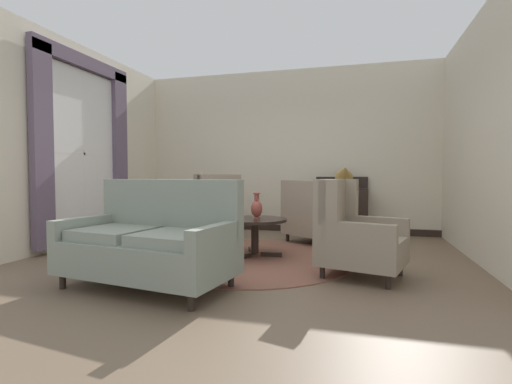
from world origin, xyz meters
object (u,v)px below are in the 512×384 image
object	(u,v)px
gramophone	(344,175)
side_table	(339,221)
armchair_far_left	(212,213)
coffee_table	(255,226)
armchair_foreground_right	(313,216)
sideboard	(341,208)
armchair_near_window	(165,224)
porcelain_vase	(257,208)
settee	(151,243)
armchair_back_corner	(354,235)

from	to	relation	value
gramophone	side_table	bearing A→B (deg)	-90.28
armchair_far_left	side_table	distance (m)	2.08
coffee_table	armchair_foreground_right	bearing A→B (deg)	63.12
armchair_far_left	gramophone	xyz separation A→B (m)	(2.07, 1.01, 0.62)
sideboard	armchair_near_window	bearing A→B (deg)	-133.54
porcelain_vase	gramophone	world-z (taller)	gramophone
side_table	gramophone	xyz separation A→B (m)	(0.01, 1.25, 0.67)
coffee_table	gramophone	distance (m)	2.40
coffee_table	settee	world-z (taller)	settee
armchair_near_window	porcelain_vase	bearing A→B (deg)	87.01
armchair_far_left	side_table	size ratio (longest dim) A/B	1.56
coffee_table	side_table	size ratio (longest dim) A/B	1.20
armchair_near_window	sideboard	bearing A→B (deg)	126.12
armchair_near_window	armchair_foreground_right	size ratio (longest dim) A/B	0.89
sideboard	coffee_table	bearing A→B (deg)	-115.20
settee	armchair_foreground_right	distance (m)	3.03
armchair_back_corner	settee	bearing A→B (deg)	131.55
gramophone	armchair_back_corner	bearing A→B (deg)	-85.29
armchair_foreground_right	armchair_far_left	distance (m)	1.65
coffee_table	armchair_far_left	world-z (taller)	armchair_far_left
sideboard	gramophone	distance (m)	0.61
porcelain_vase	settee	xyz separation A→B (m)	(-0.64, -1.51, -0.23)
armchair_back_corner	armchair_near_window	world-z (taller)	armchair_back_corner
gramophone	coffee_table	bearing A→B (deg)	-117.19
armchair_back_corner	armchair_foreground_right	distance (m)	1.97
settee	armchair_near_window	xyz separation A→B (m)	(-0.60, 1.35, -0.00)
side_table	gramophone	world-z (taller)	gramophone
coffee_table	settee	xyz separation A→B (m)	(-0.61, -1.55, 0.01)
armchair_foreground_right	gramophone	bearing A→B (deg)	-80.74
armchair_far_left	sideboard	size ratio (longest dim) A/B	1.04
armchair_back_corner	gramophone	world-z (taller)	gramophone
armchair_foreground_right	gramophone	world-z (taller)	gramophone
porcelain_vase	armchair_near_window	bearing A→B (deg)	-172.66
settee	armchair_foreground_right	size ratio (longest dim) A/B	1.55
armchair_back_corner	side_table	world-z (taller)	armchair_back_corner
settee	armchair_foreground_right	xyz separation A→B (m)	(1.23, 2.77, 0.01)
armchair_back_corner	armchair_far_left	distance (m)	2.84
settee	sideboard	world-z (taller)	sideboard
coffee_table	sideboard	size ratio (longest dim) A/B	0.80
armchair_back_corner	armchair_foreground_right	bearing A→B (deg)	35.29
porcelain_vase	side_table	distance (m)	1.33
sideboard	settee	bearing A→B (deg)	-113.69
coffee_table	gramophone	world-z (taller)	gramophone
coffee_table	armchair_near_window	world-z (taller)	armchair_near_window
armchair_near_window	sideboard	distance (m)	3.21
porcelain_vase	armchair_near_window	world-z (taller)	armchair_near_window
sideboard	armchair_foreground_right	bearing A→B (deg)	-112.90
coffee_table	armchair_far_left	size ratio (longest dim) A/B	0.77
settee	armchair_foreground_right	world-z (taller)	settee
porcelain_vase	sideboard	xyz separation A→B (m)	(0.97, 2.17, -0.17)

